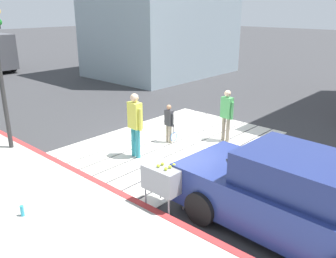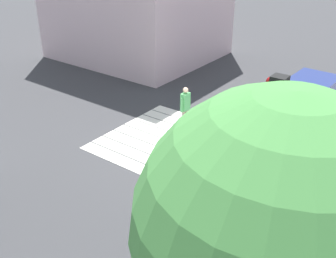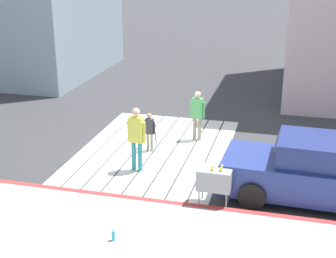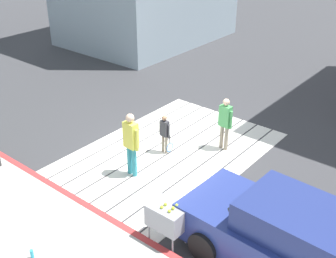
# 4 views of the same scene
# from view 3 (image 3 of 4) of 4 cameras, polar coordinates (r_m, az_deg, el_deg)

# --- Properties ---
(ground_plane) EXTENTS (120.00, 120.00, 0.00)m
(ground_plane) POSITION_cam_3_polar(r_m,az_deg,el_deg) (14.70, -1.61, -2.54)
(ground_plane) COLOR #38383A
(crosswalk_stripes) EXTENTS (6.40, 4.35, 0.01)m
(crosswalk_stripes) POSITION_cam_3_polar(r_m,az_deg,el_deg) (14.70, -1.61, -2.52)
(crosswalk_stripes) COLOR silver
(crosswalk_stripes) RESTS_ON ground
(sidewalk_west) EXTENTS (4.80, 40.00, 0.12)m
(sidewalk_west) POSITION_cam_3_polar(r_m,az_deg,el_deg) (10.04, -10.72, -14.13)
(sidewalk_west) COLOR #ADA8A0
(sidewalk_west) RESTS_ON ground
(curb_painted) EXTENTS (0.16, 40.00, 0.13)m
(curb_painted) POSITION_cam_3_polar(r_m,az_deg,el_deg) (11.88, -5.97, -8.07)
(curb_painted) COLOR #BC3333
(curb_painted) RESTS_ON ground
(car_parked_near_curb) EXTENTS (2.11, 4.37, 1.57)m
(car_parked_near_curb) POSITION_cam_3_polar(r_m,az_deg,el_deg) (12.10, 16.94, -4.82)
(car_parked_near_curb) COLOR navy
(car_parked_near_curb) RESTS_ON ground
(tennis_ball_cart) EXTENTS (0.56, 0.80, 1.02)m
(tennis_ball_cart) POSITION_cam_3_polar(r_m,az_deg,el_deg) (11.37, 5.52, -5.82)
(tennis_ball_cart) COLOR #99999E
(tennis_ball_cart) RESTS_ON ground
(water_bottle) EXTENTS (0.07, 0.07, 0.22)m
(water_bottle) POSITION_cam_3_polar(r_m,az_deg,el_deg) (10.13, -6.47, -12.37)
(water_bottle) COLOR #33A5BF
(water_bottle) RESTS_ON sidewalk_west
(pedestrian_adult_lead) EXTENTS (0.23, 0.47, 1.61)m
(pedestrian_adult_lead) POSITION_cam_3_polar(r_m,az_deg,el_deg) (15.23, 3.49, 2.00)
(pedestrian_adult_lead) COLOR gray
(pedestrian_adult_lead) RESTS_ON ground
(pedestrian_adult_trailing) EXTENTS (0.25, 0.52, 1.80)m
(pedestrian_adult_trailing) POSITION_cam_3_polar(r_m,az_deg,el_deg) (13.01, -3.74, -0.69)
(pedestrian_adult_trailing) COLOR teal
(pedestrian_adult_trailing) RESTS_ON ground
(pedestrian_child_with_racket) EXTENTS (0.28, 0.37, 1.20)m
(pedestrian_child_with_racket) POSITION_cam_3_polar(r_m,az_deg,el_deg) (14.43, -2.15, -0.15)
(pedestrian_child_with_racket) COLOR gray
(pedestrian_child_with_racket) RESTS_ON ground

